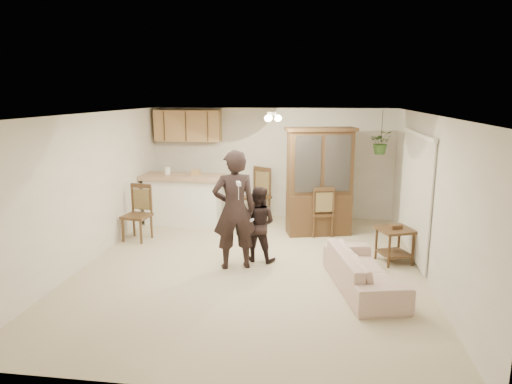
# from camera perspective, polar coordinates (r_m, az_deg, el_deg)

# --- Properties ---
(floor) EXTENTS (6.50, 6.50, 0.00)m
(floor) POSITION_cam_1_polar(r_m,az_deg,el_deg) (7.66, -0.59, -9.34)
(floor) COLOR #C0B691
(floor) RESTS_ON ground
(ceiling) EXTENTS (5.50, 6.50, 0.02)m
(ceiling) POSITION_cam_1_polar(r_m,az_deg,el_deg) (7.13, -0.64, 9.70)
(ceiling) COLOR white
(ceiling) RESTS_ON wall_back
(wall_back) EXTENTS (5.50, 0.02, 2.50)m
(wall_back) POSITION_cam_1_polar(r_m,az_deg,el_deg) (10.47, 1.98, 3.61)
(wall_back) COLOR silver
(wall_back) RESTS_ON ground
(wall_front) EXTENTS (5.50, 0.02, 2.50)m
(wall_front) POSITION_cam_1_polar(r_m,az_deg,el_deg) (4.24, -7.12, -9.52)
(wall_front) COLOR silver
(wall_front) RESTS_ON ground
(wall_left) EXTENTS (0.02, 6.50, 2.50)m
(wall_left) POSITION_cam_1_polar(r_m,az_deg,el_deg) (8.15, -20.11, 0.41)
(wall_left) COLOR silver
(wall_left) RESTS_ON ground
(wall_right) EXTENTS (0.02, 6.50, 2.50)m
(wall_right) POSITION_cam_1_polar(r_m,az_deg,el_deg) (7.42, 20.90, -0.77)
(wall_right) COLOR silver
(wall_right) RESTS_ON ground
(breakfast_bar) EXTENTS (1.60, 0.55, 1.00)m
(breakfast_bar) POSITION_cam_1_polar(r_m,az_deg,el_deg) (10.10, -9.08, -1.19)
(breakfast_bar) COLOR white
(breakfast_bar) RESTS_ON floor
(bar_top) EXTENTS (1.75, 0.70, 0.08)m
(bar_top) POSITION_cam_1_polar(r_m,az_deg,el_deg) (9.99, -9.19, 1.88)
(bar_top) COLOR tan
(bar_top) RESTS_ON breakfast_bar
(upper_cabinets) EXTENTS (1.50, 0.34, 0.70)m
(upper_cabinets) POSITION_cam_1_polar(r_m,az_deg,el_deg) (10.56, -8.51, 8.20)
(upper_cabinets) COLOR olive
(upper_cabinets) RESTS_ON wall_back
(vertical_blinds) EXTENTS (0.06, 2.30, 2.10)m
(vertical_blinds) POSITION_cam_1_polar(r_m,az_deg,el_deg) (8.30, 19.19, -0.39)
(vertical_blinds) COLOR beige
(vertical_blinds) RESTS_ON wall_right
(ceiling_fixture) EXTENTS (0.36, 0.36, 0.20)m
(ceiling_fixture) POSITION_cam_1_polar(r_m,az_deg,el_deg) (8.30, 1.97, 9.35)
(ceiling_fixture) COLOR #F5E7B8
(ceiling_fixture) RESTS_ON ceiling
(hanging_plant) EXTENTS (0.43, 0.37, 0.48)m
(hanging_plant) POSITION_cam_1_polar(r_m,az_deg,el_deg) (9.58, 15.37, 6.01)
(hanging_plant) COLOR #2C5421
(hanging_plant) RESTS_ON ceiling
(plant_cord) EXTENTS (0.01, 0.01, 0.65)m
(plant_cord) POSITION_cam_1_polar(r_m,az_deg,el_deg) (9.55, 15.48, 7.94)
(plant_cord) COLOR black
(plant_cord) RESTS_ON ceiling
(sofa) EXTENTS (1.13, 1.99, 0.73)m
(sofa) POSITION_cam_1_polar(r_m,az_deg,el_deg) (6.92, 13.32, -8.85)
(sofa) COLOR beige
(sofa) RESTS_ON floor
(adult) EXTENTS (0.76, 0.62, 1.80)m
(adult) POSITION_cam_1_polar(r_m,az_deg,el_deg) (7.38, -2.72, -2.83)
(adult) COLOR black
(adult) RESTS_ON floor
(child) EXTENTS (0.74, 0.63, 1.35)m
(child) POSITION_cam_1_polar(r_m,az_deg,el_deg) (7.74, 0.25, -3.81)
(child) COLOR black
(child) RESTS_ON floor
(china_hutch) EXTENTS (1.46, 0.85, 2.16)m
(china_hutch) POSITION_cam_1_polar(r_m,az_deg,el_deg) (9.24, 7.92, 1.20)
(china_hutch) COLOR #382614
(china_hutch) RESTS_ON floor
(side_table) EXTENTS (0.71, 0.71, 0.66)m
(side_table) POSITION_cam_1_polar(r_m,az_deg,el_deg) (8.10, 16.90, -6.32)
(side_table) COLOR #382614
(side_table) RESTS_ON floor
(chair_bar) EXTENTS (0.55, 0.55, 1.08)m
(chair_bar) POSITION_cam_1_polar(r_m,az_deg,el_deg) (9.22, -14.63, -3.99)
(chair_bar) COLOR #382614
(chair_bar) RESTS_ON floor
(chair_hutch_left) EXTENTS (0.73, 0.73, 1.19)m
(chair_hutch_left) POSITION_cam_1_polar(r_m,az_deg,el_deg) (10.28, -0.04, -1.73)
(chair_hutch_left) COLOR #382614
(chair_hutch_left) RESTS_ON floor
(chair_hutch_right) EXTENTS (0.55, 0.55, 1.02)m
(chair_hutch_right) POSITION_cam_1_polar(r_m,az_deg,el_deg) (9.33, 8.12, -3.61)
(chair_hutch_right) COLOR #382614
(chair_hutch_right) RESTS_ON floor
(controller_adult) EXTENTS (0.10, 0.18, 0.05)m
(controller_adult) POSITION_cam_1_polar(r_m,az_deg,el_deg) (6.80, -2.20, 1.06)
(controller_adult) COLOR silver
(controller_adult) RESTS_ON adult
(controller_child) EXTENTS (0.06, 0.12, 0.03)m
(controller_child) POSITION_cam_1_polar(r_m,az_deg,el_deg) (7.44, -0.50, -3.53)
(controller_child) COLOR silver
(controller_child) RESTS_ON child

